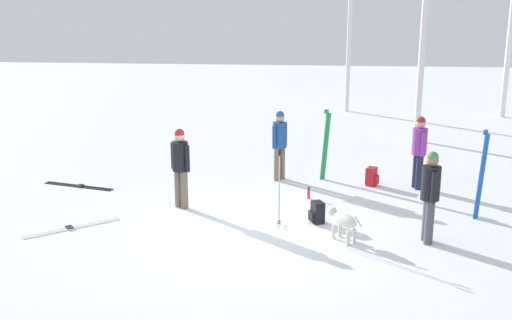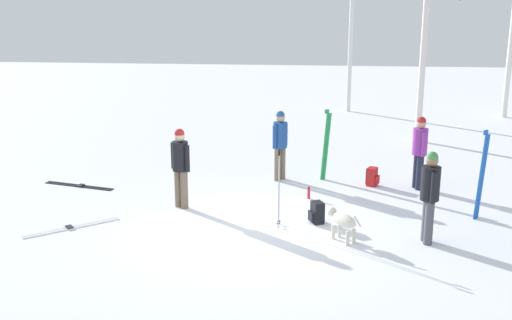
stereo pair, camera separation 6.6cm
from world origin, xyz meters
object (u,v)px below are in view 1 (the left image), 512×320
Objects in this scene: person_0 at (280,141)px; birch_tree_0 at (350,13)px; ski_pair_lying_0 at (72,228)px; backpack_1 at (317,213)px; backpack_0 at (372,177)px; ski_pair_planted_1 at (482,175)px; water_bottle_0 at (309,193)px; ski_pair_planted_0 at (325,145)px; person_2 at (430,191)px; dog at (343,221)px; person_1 at (419,148)px; ski_poles_0 at (279,186)px; person_3 at (180,163)px; ski_pair_lying_1 at (79,186)px; birch_tree_1 at (425,10)px.

birch_tree_0 is (2.05, 9.73, 2.79)m from person_0.
backpack_1 is (4.75, 0.77, 0.20)m from ski_pair_lying_0.
backpack_0 is at bearing -6.67° from person_0.
water_bottle_0 is at bearing 165.00° from ski_pair_planted_1.
ski_pair_planted_0 is at bearing 141.04° from ski_pair_planted_1.
person_2 reaches higher than backpack_1.
ski_pair_planted_0 is (-0.29, 3.97, 0.48)m from dog.
person_1 is 4.15m from ski_poles_0.
person_3 is at bearing -154.19° from backpack_0.
person_2 is 6.42× the size of water_bottle_0.
ski_poles_0 is at bearing -86.60° from person_0.
person_0 is 3.17m from backpack_1.
dog is at bearing -69.82° from person_0.
person_3 is 0.98× the size of ski_pair_planted_0.
birch_tree_0 is (6.76, 10.77, 3.76)m from ski_pair_lying_1.
ski_pair_planted_1 reaches higher than ski_pair_lying_1.
backpack_1 is at bearing 9.16° from ski_pair_lying_0.
person_0 is 1.13m from ski_pair_planted_0.
water_bottle_0 is at bearing -62.20° from person_0.
birch_tree_1 reaches higher than person_2.
person_0 is 4.79m from ski_pair_planted_1.
person_2 reaches higher than backpack_0.
ski_pair_lying_0 is at bearing -150.34° from backpack_0.
person_3 is 12.96m from birch_tree_0.
birch_tree_1 reaches higher than person_3.
ski_poles_0 is (0.19, -3.17, -0.16)m from person_0.
person_2 is at bearing -131.56° from ski_pair_planted_1.
ski_pair_lying_1 is 5.96m from backpack_1.
ski_pair_planted_1 is 2.94m from backpack_0.
person_3 is at bearing -24.15° from ski_pair_lying_1.
dog is 3.20m from ski_pair_planted_1.
birch_tree_1 is (5.96, 6.93, 3.01)m from person_3.
person_1 is at bearing 4.68° from ski_pair_lying_1.
person_2 is 1.11× the size of ski_poles_0.
dog is 0.46× the size of ski_pair_lying_0.
ski_pair_lying_1 is 6.98m from backpack_0.
backpack_0 is 1.88m from water_bottle_0.
birch_tree_1 is (3.27, 6.06, 3.86)m from water_bottle_0.
person_2 is 8.98m from birch_tree_1.
person_3 is at bearing 167.15° from backpack_1.
person_3 reaches higher than dog.
backpack_1 is at bearing 118.19° from dog.
ski_pair_planted_0 is 0.24× the size of birch_tree_0.
person_1 is 3.94m from dog.
birch_tree_1 is at bearing 72.82° from dog.
dog is (-1.86, -3.42, -0.59)m from person_1.
ski_pair_lying_1 is (-7.97, -0.65, -0.97)m from person_1.
birch_tree_0 reaches higher than person_3.
dog reaches higher than backpack_1.
person_2 is 1.88m from ski_pair_planted_1.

